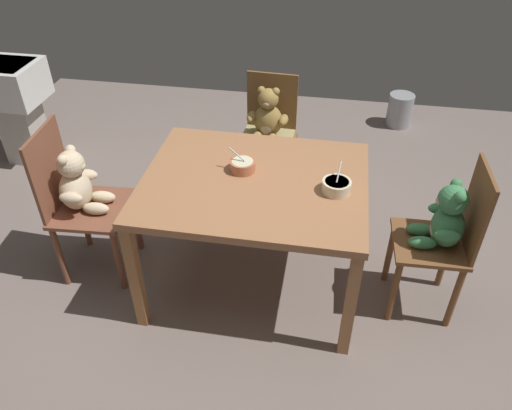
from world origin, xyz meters
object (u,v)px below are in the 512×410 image
object	(u,v)px
sink_basin	(14,99)
metal_pail	(400,110)
porridge_bowl_terracotta_center	(243,165)
dining_table	(254,192)
teddy_chair_near_right	(444,228)
teddy_chair_near_left	(78,191)
porridge_bowl_cream_near_right	(336,186)
teddy_chair_far_center	(267,129)

from	to	relation	value
sink_basin	metal_pail	distance (m)	3.22
porridge_bowl_terracotta_center	dining_table	bearing A→B (deg)	-44.93
teddy_chair_near_right	teddy_chair_near_left	world-z (taller)	teddy_chair_near_left
teddy_chair_near_right	porridge_bowl_terracotta_center	bearing A→B (deg)	-6.84
dining_table	metal_pail	bearing A→B (deg)	66.08
porridge_bowl_terracotta_center	metal_pail	bearing A→B (deg)	63.56
teddy_chair_near_left	metal_pail	bearing A→B (deg)	44.52
metal_pail	dining_table	bearing A→B (deg)	-113.92
sink_basin	porridge_bowl_cream_near_right	bearing A→B (deg)	-23.56
dining_table	porridge_bowl_terracotta_center	bearing A→B (deg)	135.07
metal_pail	porridge_bowl_terracotta_center	bearing A→B (deg)	-116.44
porridge_bowl_terracotta_center	teddy_chair_near_left	bearing A→B (deg)	-172.59
teddy_chair_near_left	porridge_bowl_terracotta_center	world-z (taller)	teddy_chair_near_left
teddy_chair_near_right	teddy_chair_near_left	bearing A→B (deg)	-1.11
teddy_chair_far_center	metal_pail	distance (m)	1.68
porridge_bowl_cream_near_right	porridge_bowl_terracotta_center	size ratio (longest dim) A/B	1.06
teddy_chair_near_right	porridge_bowl_terracotta_center	world-z (taller)	teddy_chair_near_right
teddy_chair_near_left	sink_basin	distance (m)	1.51
porridge_bowl_cream_near_right	metal_pail	xyz separation A→B (m)	(0.53, 2.18, -0.61)
porridge_bowl_cream_near_right	porridge_bowl_terracotta_center	distance (m)	0.51
dining_table	metal_pail	size ratio (longest dim) A/B	3.98
dining_table	teddy_chair_near_right	size ratio (longest dim) A/B	1.28
porridge_bowl_terracotta_center	sink_basin	distance (m)	2.21
metal_pail	teddy_chair_near_left	bearing A→B (deg)	-131.66
teddy_chair_near_right	teddy_chair_near_left	xyz separation A→B (m)	(-1.99, -0.03, 0.00)
dining_table	sink_basin	xyz separation A→B (m)	(-2.05, 1.05, -0.12)
teddy_chair_near_left	porridge_bowl_cream_near_right	bearing A→B (deg)	-3.44
porridge_bowl_cream_near_right	sink_basin	distance (m)	2.71
porridge_bowl_cream_near_right	metal_pail	world-z (taller)	porridge_bowl_cream_near_right
teddy_chair_near_right	metal_pail	size ratio (longest dim) A/B	3.11
dining_table	porridge_bowl_terracotta_center	distance (m)	0.15
teddy_chair_near_right	sink_basin	xyz separation A→B (m)	(-3.04, 1.06, -0.03)
porridge_bowl_cream_near_right	teddy_chair_near_right	bearing A→B (deg)	1.82
teddy_chair_near_right	porridge_bowl_cream_near_right	size ratio (longest dim) A/B	5.85
teddy_chair_near_right	metal_pail	world-z (taller)	teddy_chair_near_right
teddy_chair_near_right	metal_pail	xyz separation A→B (m)	(-0.04, 2.17, -0.41)
porridge_bowl_terracotta_center	metal_pail	size ratio (longest dim) A/B	0.50
metal_pail	porridge_bowl_cream_near_right	bearing A→B (deg)	-103.66
dining_table	teddy_chair_far_center	size ratio (longest dim) A/B	1.32
dining_table	porridge_bowl_terracotta_center	size ratio (longest dim) A/B	7.95
teddy_chair_near_right	porridge_bowl_cream_near_right	world-z (taller)	teddy_chair_near_right
teddy_chair_far_center	sink_basin	xyz separation A→B (m)	(-1.99, 0.17, -0.02)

